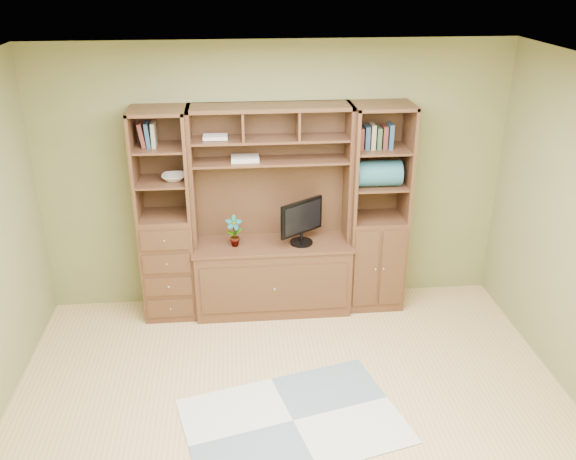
{
  "coord_description": "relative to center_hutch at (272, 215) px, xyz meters",
  "views": [
    {
      "loc": [
        -0.4,
        -3.59,
        3.24
      ],
      "look_at": [
        0.06,
        1.2,
        1.1
      ],
      "focal_mm": 38.0,
      "sensor_mm": 36.0,
      "label": 1
    }
  ],
  "objects": [
    {
      "name": "blanket_red",
      "position": [
        1.09,
        0.12,
        0.36
      ],
      "size": [
        0.33,
        0.18,
        0.18
      ],
      "primitive_type": "cube",
      "color": "brown",
      "rests_on": "right_tower"
    },
    {
      "name": "bowl",
      "position": [
        -0.89,
        0.04,
        0.39
      ],
      "size": [
        0.22,
        0.22,
        0.05
      ],
      "primitive_type": "imported",
      "color": "white",
      "rests_on": "left_tower"
    },
    {
      "name": "rug",
      "position": [
        0.03,
        -1.68,
        -1.02
      ],
      "size": [
        1.83,
        1.45,
        0.01
      ],
      "primitive_type": "cube",
      "rotation": [
        0.0,
        0.0,
        0.25
      ],
      "color": "#A8AEAE",
      "rests_on": "ground"
    },
    {
      "name": "room",
      "position": [
        0.05,
        -1.73,
        0.28
      ],
      "size": [
        4.6,
        4.1,
        2.64
      ],
      "color": "tan",
      "rests_on": "ground"
    },
    {
      "name": "center_hutch",
      "position": [
        0.0,
        0.0,
        0.0
      ],
      "size": [
        1.54,
        0.53,
        2.05
      ],
      "primitive_type": "cube",
      "color": "#4F2E1B",
      "rests_on": "ground"
    },
    {
      "name": "monitor",
      "position": [
        0.28,
        -0.03,
        0.01
      ],
      "size": [
        0.53,
        0.46,
        0.6
      ],
      "primitive_type": "cube",
      "rotation": [
        0.0,
        0.0,
        0.61
      ],
      "color": "black",
      "rests_on": "center_hutch"
    },
    {
      "name": "magazines",
      "position": [
        -0.24,
        0.09,
        0.54
      ],
      "size": [
        0.26,
        0.19,
        0.04
      ],
      "primitive_type": "cube",
      "color": "beige",
      "rests_on": "center_hutch"
    },
    {
      "name": "left_tower",
      "position": [
        -1.0,
        0.04,
        0.0
      ],
      "size": [
        0.5,
        0.45,
        2.05
      ],
      "primitive_type": "cube",
      "color": "#4F2E1B",
      "rests_on": "ground"
    },
    {
      "name": "orchid",
      "position": [
        -0.36,
        -0.03,
        -0.14
      ],
      "size": [
        0.16,
        0.11,
        0.31
      ],
      "primitive_type": "imported",
      "color": "#9C5234",
      "rests_on": "center_hutch"
    },
    {
      "name": "right_tower",
      "position": [
        1.02,
        0.04,
        0.0
      ],
      "size": [
        0.55,
        0.45,
        2.05
      ],
      "primitive_type": "cube",
      "color": "#4F2E1B",
      "rests_on": "ground"
    },
    {
      "name": "blanket_teal",
      "position": [
        1.0,
        -0.01,
        0.38
      ],
      "size": [
        0.41,
        0.24,
        0.24
      ],
      "primitive_type": "cube",
      "color": "#295F6C",
      "rests_on": "right_tower"
    }
  ]
}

